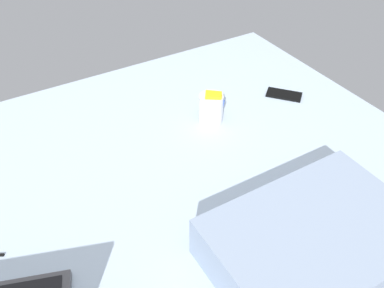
# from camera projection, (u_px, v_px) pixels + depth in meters

# --- Properties ---
(bed_mattress) EXTENTS (1.80, 1.40, 0.18)m
(bed_mattress) POSITION_uv_depth(u_px,v_px,m) (163.00, 194.00, 1.39)
(bed_mattress) COLOR silver
(bed_mattress) RESTS_ON ground
(snack_cup) EXTENTS (0.09, 0.09, 0.12)m
(snack_cup) POSITION_uv_depth(u_px,v_px,m) (211.00, 108.00, 1.52)
(snack_cup) COLOR silver
(snack_cup) RESTS_ON bed_mattress
(cell_phone) EXTENTS (0.14, 0.15, 0.01)m
(cell_phone) POSITION_uv_depth(u_px,v_px,m) (284.00, 95.00, 1.69)
(cell_phone) COLOR black
(cell_phone) RESTS_ON bed_mattress
(pillow) EXTENTS (0.52, 0.36, 0.13)m
(pillow) POSITION_uv_depth(u_px,v_px,m) (314.00, 243.00, 1.05)
(pillow) COLOR #8C9EB7
(pillow) RESTS_ON bed_mattress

